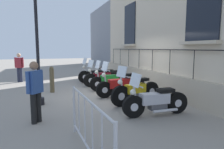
# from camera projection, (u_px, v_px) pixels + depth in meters

# --- Properties ---
(ground_plane) EXTENTS (60.00, 60.00, 0.00)m
(ground_plane) POSITION_uv_depth(u_px,v_px,m) (110.00, 94.00, 8.32)
(ground_plane) COLOR gray
(building_facade) EXTENTS (0.82, 12.23, 7.61)m
(building_facade) POSITION_uv_depth(u_px,v_px,m) (162.00, 6.00, 8.61)
(building_facade) COLOR beige
(building_facade) RESTS_ON ground_plane
(motorcycle_black) EXTENTS (2.11, 0.59, 1.38)m
(motorcycle_black) POSITION_uv_depth(u_px,v_px,m) (96.00, 74.00, 11.09)
(motorcycle_black) COLOR black
(motorcycle_black) RESTS_ON ground_plane
(motorcycle_maroon) EXTENTS (2.10, 0.74, 1.32)m
(motorcycle_maroon) POSITION_uv_depth(u_px,v_px,m) (103.00, 77.00, 10.05)
(motorcycle_maroon) COLOR black
(motorcycle_maroon) RESTS_ON ground_plane
(motorcycle_green) EXTENTS (1.91, 0.57, 1.36)m
(motorcycle_green) POSITION_uv_depth(u_px,v_px,m) (110.00, 81.00, 8.93)
(motorcycle_green) COLOR black
(motorcycle_green) RESTS_ON ground_plane
(motorcycle_red) EXTENTS (2.10, 0.65, 1.39)m
(motorcycle_red) POSITION_uv_depth(u_px,v_px,m) (121.00, 86.00, 7.79)
(motorcycle_red) COLOR black
(motorcycle_red) RESTS_ON ground_plane
(motorcycle_yellow) EXTENTS (1.99, 0.70, 1.32)m
(motorcycle_yellow) POSITION_uv_depth(u_px,v_px,m) (136.00, 91.00, 6.75)
(motorcycle_yellow) COLOR black
(motorcycle_yellow) RESTS_ON ground_plane
(motorcycle_silver) EXTENTS (1.99, 0.69, 1.22)m
(motorcycle_silver) POSITION_uv_depth(u_px,v_px,m) (155.00, 101.00, 5.57)
(motorcycle_silver) COLOR black
(motorcycle_silver) RESTS_ON ground_plane
(lamppost) EXTENTS (0.37, 1.07, 3.96)m
(lamppost) POSITION_uv_depth(u_px,v_px,m) (36.00, 9.00, 6.28)
(lamppost) COLOR black
(lamppost) RESTS_ON ground_plane
(crowd_barrier) EXTENTS (0.19, 2.35, 1.05)m
(crowd_barrier) POSITION_uv_depth(u_px,v_px,m) (88.00, 126.00, 3.39)
(crowd_barrier) COLOR #B7B7BF
(crowd_barrier) RESTS_ON ground_plane
(bollard) EXTENTS (0.19, 0.19, 1.12)m
(bollard) POSITION_uv_depth(u_px,v_px,m) (52.00, 79.00, 8.50)
(bollard) COLOR brown
(bollard) RESTS_ON ground_plane
(pedestrian_standing) EXTENTS (0.41, 0.42, 1.56)m
(pedestrian_standing) POSITION_uv_depth(u_px,v_px,m) (35.00, 89.00, 4.97)
(pedestrian_standing) COLOR black
(pedestrian_standing) RESTS_ON ground_plane
(pedestrian_walking) EXTENTS (0.49, 0.35, 1.61)m
(pedestrian_walking) POSITION_uv_depth(u_px,v_px,m) (19.00, 66.00, 11.09)
(pedestrian_walking) COLOR #23283D
(pedestrian_walking) RESTS_ON ground_plane
(distant_building) EXTENTS (3.21, 7.95, 6.20)m
(distant_building) POSITION_uv_depth(u_px,v_px,m) (113.00, 37.00, 22.35)
(distant_building) COLOR gray
(distant_building) RESTS_ON ground_plane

